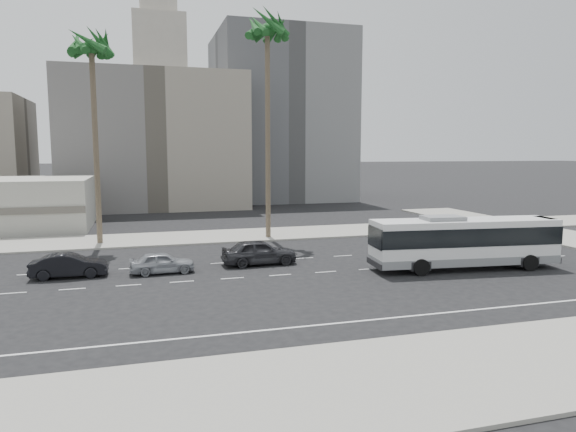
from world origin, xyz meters
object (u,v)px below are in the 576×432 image
object	(u,v)px
car_c	(69,265)
city_bus	(464,241)
palm_mid	(91,51)
car_a	(259,252)
car_b	(162,262)
palm_near	(267,35)

from	to	relation	value
car_c	city_bus	bearing A→B (deg)	-100.51
city_bus	car_c	bearing A→B (deg)	175.19
palm_mid	car_c	bearing A→B (deg)	-95.01
city_bus	car_a	distance (m)	13.55
car_b	car_c	size ratio (longest dim) A/B	0.90
car_a	car_b	distance (m)	6.49
palm_near	car_c	bearing A→B (deg)	-144.96
city_bus	palm_mid	size ratio (longest dim) A/B	0.72
city_bus	car_b	size ratio (longest dim) A/B	3.10
car_b	palm_near	bearing A→B (deg)	-43.38
car_a	palm_mid	size ratio (longest dim) A/B	0.29
car_a	car_c	distance (m)	11.94
car_b	palm_mid	size ratio (longest dim) A/B	0.23
car_a	palm_mid	world-z (taller)	palm_mid
car_b	palm_near	world-z (taller)	palm_near
car_c	car_b	bearing A→B (deg)	-94.52
city_bus	car_b	distance (m)	19.49
city_bus	car_c	xyz separation A→B (m)	(-24.50, 4.61, -1.11)
car_c	palm_mid	size ratio (longest dim) A/B	0.26
car_a	palm_near	bearing A→B (deg)	-18.99
city_bus	palm_mid	distance (m)	31.56
car_a	car_c	size ratio (longest dim) A/B	1.13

